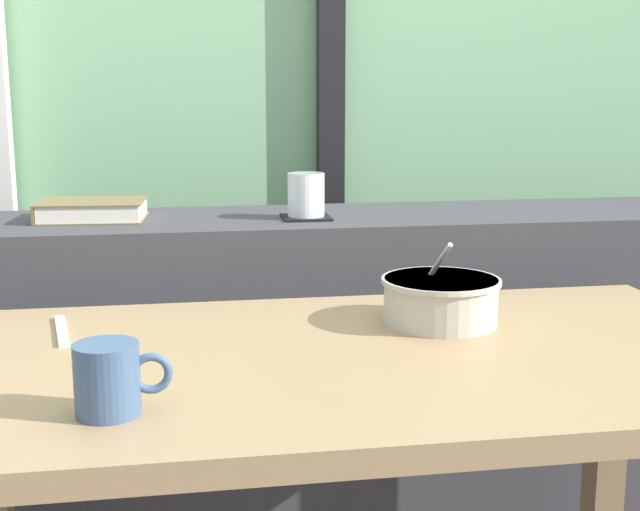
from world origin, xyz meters
TOP-DOWN VIEW (x-y plane):
  - dark_console_ledge at (0.00, 0.55)m, footprint 2.80×0.36m
  - breakfast_table at (-0.01, -0.10)m, footprint 1.23×0.66m
  - coaster_square at (0.02, 0.51)m, footprint 0.10×0.10m
  - juice_glass at (0.02, 0.51)m, footprint 0.08×0.08m
  - closed_book at (-0.42, 0.57)m, footprint 0.23×0.18m
  - soup_bowl at (0.17, 0.03)m, footprint 0.19×0.19m
  - fork_utensil at (-0.43, 0.07)m, footprint 0.04×0.17m
  - ceramic_mug at (-0.33, -0.28)m, footprint 0.11×0.08m

SIDE VIEW (x-z plane):
  - dark_console_ledge at x=0.00m, z-range 0.00..0.78m
  - breakfast_table at x=-0.01m, z-range 0.24..0.92m
  - fork_utensil at x=-0.43m, z-range 0.68..0.69m
  - soup_bowl at x=0.17m, z-range 0.65..0.79m
  - ceramic_mug at x=-0.33m, z-range 0.68..0.77m
  - coaster_square at x=0.02m, z-range 0.78..0.79m
  - closed_book at x=-0.42m, z-range 0.78..0.82m
  - juice_glass at x=0.02m, z-range 0.79..0.88m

